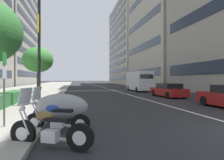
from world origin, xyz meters
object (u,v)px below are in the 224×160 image
motorcycle_nearest_camera (61,107)px  parking_sign_by_curb (4,79)px  motorcycle_by_sign_pole (49,131)px  street_tree_mid_sidewalk (38,59)px  street_lamp_with_banners (46,28)px  delivery_van_ahead (139,81)px  car_approaching_light (168,90)px  motorcycle_second_in_row (56,119)px  street_tree_far_plaza (38,60)px

motorcycle_nearest_camera → parking_sign_by_curb: 2.28m
motorcycle_by_sign_pole → street_tree_mid_sidewalk: 20.81m
motorcycle_by_sign_pole → street_lamp_with_banners: street_lamp_with_banners is taller
motorcycle_nearest_camera → delivery_van_ahead: size_ratio=0.37×
car_approaching_light → street_tree_mid_sidewalk: 15.78m
motorcycle_nearest_camera → parking_sign_by_curb: bearing=46.3°
car_approaching_light → street_tree_mid_sidewalk: street_tree_mid_sidewalk is taller
motorcycle_by_sign_pole → motorcycle_second_in_row: bearing=-66.8°
motorcycle_second_in_row → motorcycle_nearest_camera: motorcycle_second_in_row is taller
motorcycle_nearest_camera → parking_sign_by_curb: (-0.97, 1.75, 1.08)m
parking_sign_by_curb → street_tree_mid_sidewalk: size_ratio=0.46×
motorcycle_nearest_camera → parking_sign_by_curb: size_ratio=0.92×
street_tree_far_plaza → motorcycle_second_in_row: bearing=-167.6°
motorcycle_second_in_row → street_lamp_with_banners: size_ratio=0.27×
motorcycle_by_sign_pole → car_approaching_light: size_ratio=0.46×
delivery_van_ahead → parking_sign_by_curb: size_ratio=2.50×
street_lamp_with_banners → parking_sign_by_curb: bearing=174.3°
parking_sign_by_curb → street_lamp_with_banners: 6.51m
street_tree_mid_sidewalk → street_lamp_with_banners: bearing=-168.3°
street_lamp_with_banners → street_tree_far_plaza: (5.55, 1.43, -1.44)m
street_tree_far_plaza → street_tree_mid_sidewalk: street_tree_mid_sidewalk is taller
delivery_van_ahead → parking_sign_by_curb: bearing=150.4°
delivery_van_ahead → street_tree_far_plaza: size_ratio=1.41×
delivery_van_ahead → car_approaching_light: bearing=179.5°
delivery_van_ahead → parking_sign_by_curb: (-19.44, 11.39, 0.23)m
motorcycle_by_sign_pole → street_tree_mid_sidewalk: size_ratio=0.38×
motorcycle_second_in_row → delivery_van_ahead: bearing=-96.7°
street_lamp_with_banners → street_tree_far_plaza: bearing=14.5°
motorcycle_nearest_camera → street_lamp_with_banners: bearing=-58.5°
motorcycle_second_in_row → parking_sign_by_curb: bearing=3.9°
motorcycle_second_in_row → parking_sign_by_curb: 2.16m
motorcycle_by_sign_pole → motorcycle_nearest_camera: motorcycle_by_sign_pole is taller
street_lamp_with_banners → street_tree_far_plaza: size_ratio=1.74×
car_approaching_light → parking_sign_by_curb: (-10.29, 11.19, 1.08)m
street_tree_mid_sidewalk → motorcycle_nearest_camera: bearing=-167.6°
motorcycle_nearest_camera → street_lamp_with_banners: 6.44m
street_lamp_with_banners → motorcycle_second_in_row: bearing=-169.6°
delivery_van_ahead → street_tree_mid_sidewalk: 13.74m
delivery_van_ahead → street_lamp_with_banners: (-13.78, 10.83, 3.40)m
delivery_van_ahead → motorcycle_second_in_row: bearing=154.7°
motorcycle_by_sign_pole → car_approaching_light: (12.29, -9.54, 0.17)m
motorcycle_second_in_row → parking_sign_by_curb: parking_sign_by_curb is taller
parking_sign_by_curb → street_tree_mid_sidewalk: bearing=6.4°
motorcycle_by_sign_pole → car_approaching_light: bearing=-103.4°
street_tree_far_plaza → street_tree_mid_sidewalk: bearing=9.4°
parking_sign_by_curb → street_lamp_with_banners: street_lamp_with_banners is taller
street_tree_far_plaza → motorcycle_nearest_camera: bearing=-165.7°
car_approaching_light → street_lamp_with_banners: street_lamp_with_banners is taller
motorcycle_by_sign_pole → car_approaching_light: 15.55m
motorcycle_nearest_camera → parking_sign_by_curb: parking_sign_by_curb is taller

